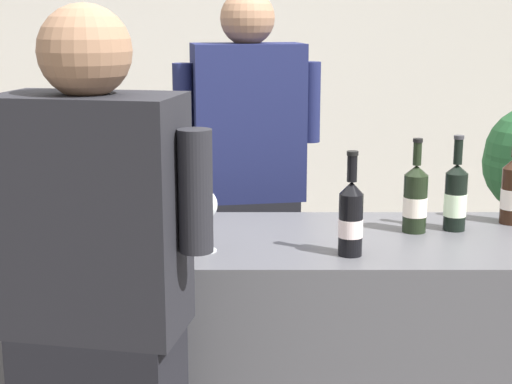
% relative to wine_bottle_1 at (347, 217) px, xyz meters
% --- Properties ---
extents(wall_back, '(8.00, 0.10, 2.80)m').
position_rel_wine_bottle_1_xyz_m(wall_back, '(-0.38, 2.79, 0.38)').
color(wall_back, beige).
rests_on(wall_back, ground_plane).
extents(counter, '(2.35, 0.66, 0.91)m').
position_rel_wine_bottle_1_xyz_m(counter, '(-0.38, 0.19, -0.57)').
color(counter, '#4C4C51').
rests_on(counter, ground_plane).
extents(wine_bottle_1, '(0.07, 0.07, 0.31)m').
position_rel_wine_bottle_1_xyz_m(wine_bottle_1, '(0.00, 0.00, 0.00)').
color(wine_bottle_1, black).
rests_on(wine_bottle_1, counter).
extents(wine_bottle_2, '(0.07, 0.07, 0.32)m').
position_rel_wine_bottle_1_xyz_m(wine_bottle_2, '(0.38, 0.28, -0.00)').
color(wine_bottle_2, black).
rests_on(wine_bottle_2, counter).
extents(wine_bottle_3, '(0.07, 0.07, 0.31)m').
position_rel_wine_bottle_1_xyz_m(wine_bottle_3, '(-0.92, 0.36, 0.00)').
color(wine_bottle_3, black).
rests_on(wine_bottle_3, counter).
extents(wine_bottle_4, '(0.08, 0.08, 0.34)m').
position_rel_wine_bottle_1_xyz_m(wine_bottle_4, '(-1.07, 0.21, 0.01)').
color(wine_bottle_4, black).
rests_on(wine_bottle_4, counter).
extents(wine_bottle_5, '(0.08, 0.08, 0.32)m').
position_rel_wine_bottle_1_xyz_m(wine_bottle_5, '(0.60, 0.36, 0.00)').
color(wine_bottle_5, black).
rests_on(wine_bottle_5, counter).
extents(wine_bottle_6, '(0.08, 0.08, 0.32)m').
position_rel_wine_bottle_1_xyz_m(wine_bottle_6, '(-1.00, 0.29, -0.00)').
color(wine_bottle_6, black).
rests_on(wine_bottle_6, counter).
extents(wine_bottle_7, '(0.08, 0.08, 0.32)m').
position_rel_wine_bottle_1_xyz_m(wine_bottle_7, '(-0.61, 0.08, -0.01)').
color(wine_bottle_7, black).
rests_on(wine_bottle_7, counter).
extents(wine_bottle_8, '(0.08, 0.08, 0.31)m').
position_rel_wine_bottle_1_xyz_m(wine_bottle_8, '(0.24, 0.26, -0.00)').
color(wine_bottle_8, black).
rests_on(wine_bottle_8, counter).
extents(wine_bottle_9, '(0.08, 0.08, 0.34)m').
position_rel_wine_bottle_1_xyz_m(wine_bottle_9, '(-0.85, 0.06, 0.01)').
color(wine_bottle_9, black).
rests_on(wine_bottle_9, counter).
extents(wine_bottle_10, '(0.08, 0.08, 0.32)m').
position_rel_wine_bottle_1_xyz_m(wine_bottle_10, '(-0.73, 0.07, -0.00)').
color(wine_bottle_10, black).
rests_on(wine_bottle_10, counter).
extents(wine_bottle_11, '(0.08, 0.08, 0.31)m').
position_rel_wine_bottle_1_xyz_m(wine_bottle_11, '(-0.56, 0.30, -0.00)').
color(wine_bottle_11, black).
rests_on(wine_bottle_11, counter).
extents(wine_glass, '(0.07, 0.07, 0.19)m').
position_rel_wine_bottle_1_xyz_m(wine_glass, '(-0.43, 0.04, 0.02)').
color(wine_glass, silver).
rests_on(wine_glass, counter).
extents(person_server, '(0.59, 0.31, 1.70)m').
position_rel_wine_bottle_1_xyz_m(person_server, '(-0.31, 0.90, -0.19)').
color(person_server, black).
rests_on(person_server, ground_plane).
extents(person_guest, '(0.58, 0.32, 1.64)m').
position_rel_wine_bottle_1_xyz_m(person_guest, '(-0.67, -0.44, -0.23)').
color(person_guest, black).
rests_on(person_guest, ground_plane).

